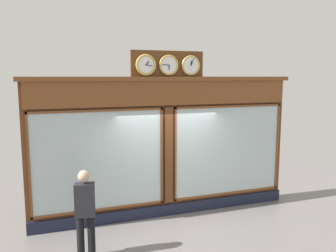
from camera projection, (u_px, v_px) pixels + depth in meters
shop_facade at (166, 146)px, 8.40m from camera, size 6.59×0.42×3.97m
pedestrian at (85, 210)px, 6.39m from camera, size 0.40×0.29×1.69m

